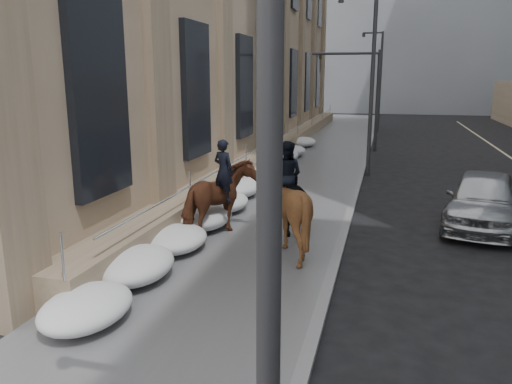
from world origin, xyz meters
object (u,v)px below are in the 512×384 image
Objects in this scene: pedestrian at (292,204)px; car_silver at (483,199)px; mounted_horse_right at (284,204)px; mounted_horse_left at (219,198)px.

pedestrian reaches higher than car_silver.
pedestrian is at bearing -81.84° from mounted_horse_right.
mounted_horse_right reaches higher than car_silver.
pedestrian is 5.99m from car_silver.
mounted_horse_left is 0.96× the size of mounted_horse_right.
mounted_horse_left is at bearing -178.28° from pedestrian.
car_silver is at bearing 12.56° from pedestrian.
pedestrian is 0.36× the size of car_silver.
mounted_horse_right is at bearing -102.06° from pedestrian.
car_silver is (7.31, 3.21, -0.36)m from mounted_horse_left.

